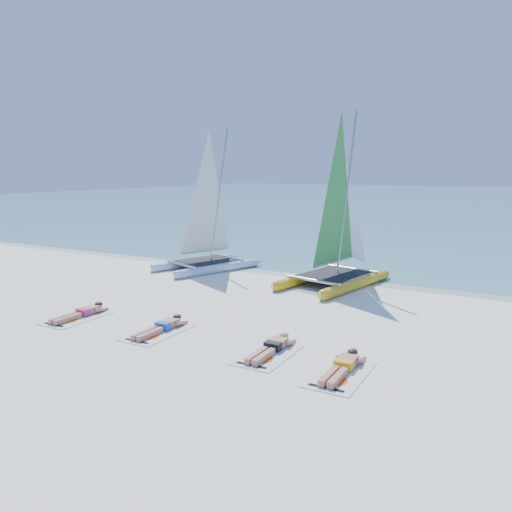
{
  "coord_description": "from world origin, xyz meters",
  "views": [
    {
      "loc": [
        7.68,
        -12.02,
        4.01
      ],
      "look_at": [
        0.43,
        1.2,
        1.4
      ],
      "focal_mm": 35.0,
      "sensor_mm": 36.0,
      "label": 1
    }
  ],
  "objects_px": {
    "towel_a": "(77,318)",
    "sunbather_c": "(272,347)",
    "towel_c": "(268,354)",
    "towel_d": "(340,374)",
    "sunbather_b": "(162,326)",
    "sunbather_d": "(343,366)",
    "towel_b": "(157,333)",
    "catamaran_blue": "(207,227)",
    "sunbather_a": "(82,312)",
    "catamaran_yellow": "(342,228)"
  },
  "relations": [
    {
      "from": "catamaran_blue",
      "to": "towel_b",
      "type": "relative_size",
      "value": 3.16
    },
    {
      "from": "towel_a",
      "to": "towel_b",
      "type": "bearing_deg",
      "value": 1.69
    },
    {
      "from": "sunbather_b",
      "to": "sunbather_d",
      "type": "xyz_separation_m",
      "value": [
        4.85,
        -0.27,
        0.0
      ]
    },
    {
      "from": "catamaran_yellow",
      "to": "sunbather_c",
      "type": "height_order",
      "value": "catamaran_yellow"
    },
    {
      "from": "towel_a",
      "to": "sunbather_d",
      "type": "relative_size",
      "value": 1.07
    },
    {
      "from": "towel_b",
      "to": "sunbather_b",
      "type": "xyz_separation_m",
      "value": [
        0.0,
        0.19,
        0.11
      ]
    },
    {
      "from": "towel_d",
      "to": "sunbather_d",
      "type": "distance_m",
      "value": 0.22
    },
    {
      "from": "towel_c",
      "to": "towel_d",
      "type": "height_order",
      "value": "same"
    },
    {
      "from": "sunbather_d",
      "to": "towel_c",
      "type": "bearing_deg",
      "value": 177.03
    },
    {
      "from": "sunbather_a",
      "to": "towel_c",
      "type": "xyz_separation_m",
      "value": [
        5.86,
        -0.09,
        -0.11
      ]
    },
    {
      "from": "catamaran_blue",
      "to": "towel_a",
      "type": "relative_size",
      "value": 3.16
    },
    {
      "from": "towel_c",
      "to": "sunbather_d",
      "type": "bearing_deg",
      "value": -2.97
    },
    {
      "from": "catamaran_yellow",
      "to": "sunbather_b",
      "type": "relative_size",
      "value": 3.66
    },
    {
      "from": "towel_c",
      "to": "catamaran_yellow",
      "type": "bearing_deg",
      "value": 97.42
    },
    {
      "from": "towel_b",
      "to": "towel_c",
      "type": "distance_m",
      "value": 3.1
    },
    {
      "from": "towel_d",
      "to": "towel_a",
      "type": "bearing_deg",
      "value": 178.61
    },
    {
      "from": "sunbather_a",
      "to": "sunbather_c",
      "type": "relative_size",
      "value": 1.0
    },
    {
      "from": "sunbather_a",
      "to": "towel_d",
      "type": "bearing_deg",
      "value": -2.83
    },
    {
      "from": "towel_c",
      "to": "towel_d",
      "type": "xyz_separation_m",
      "value": [
        1.75,
        -0.28,
        0.0
      ]
    },
    {
      "from": "towel_a",
      "to": "catamaran_blue",
      "type": "bearing_deg",
      "value": 95.55
    },
    {
      "from": "towel_b",
      "to": "sunbather_c",
      "type": "xyz_separation_m",
      "value": [
        3.1,
        0.21,
        0.11
      ]
    },
    {
      "from": "towel_b",
      "to": "sunbather_d",
      "type": "height_order",
      "value": "sunbather_d"
    },
    {
      "from": "towel_a",
      "to": "sunbather_d",
      "type": "distance_m",
      "value": 7.6
    },
    {
      "from": "catamaran_yellow",
      "to": "sunbather_a",
      "type": "xyz_separation_m",
      "value": [
        -4.87,
        -7.45,
        -1.87
      ]
    },
    {
      "from": "towel_b",
      "to": "sunbather_d",
      "type": "relative_size",
      "value": 1.07
    },
    {
      "from": "towel_d",
      "to": "sunbather_d",
      "type": "xyz_separation_m",
      "value": [
        0.0,
        0.19,
        0.11
      ]
    },
    {
      "from": "sunbather_b",
      "to": "towel_c",
      "type": "xyz_separation_m",
      "value": [
        3.1,
        -0.17,
        -0.11
      ]
    },
    {
      "from": "catamaran_blue",
      "to": "towel_c",
      "type": "height_order",
      "value": "catamaran_blue"
    },
    {
      "from": "sunbather_a",
      "to": "sunbather_b",
      "type": "distance_m",
      "value": 2.76
    },
    {
      "from": "towel_a",
      "to": "sunbather_c",
      "type": "xyz_separation_m",
      "value": [
        5.86,
        0.29,
        0.11
      ]
    },
    {
      "from": "sunbather_b",
      "to": "towel_d",
      "type": "relative_size",
      "value": 0.93
    },
    {
      "from": "towel_a",
      "to": "sunbather_b",
      "type": "bearing_deg",
      "value": 5.66
    },
    {
      "from": "catamaran_yellow",
      "to": "sunbather_a",
      "type": "height_order",
      "value": "catamaran_yellow"
    },
    {
      "from": "towel_c",
      "to": "sunbather_c",
      "type": "height_order",
      "value": "sunbather_c"
    },
    {
      "from": "sunbather_d",
      "to": "towel_a",
      "type": "bearing_deg",
      "value": -179.94
    },
    {
      "from": "towel_b",
      "to": "towel_c",
      "type": "xyz_separation_m",
      "value": [
        3.1,
        0.02,
        0.0
      ]
    },
    {
      "from": "sunbather_c",
      "to": "catamaran_blue",
      "type": "bearing_deg",
      "value": 132.55
    },
    {
      "from": "towel_a",
      "to": "sunbather_d",
      "type": "height_order",
      "value": "sunbather_d"
    },
    {
      "from": "towel_c",
      "to": "sunbather_c",
      "type": "distance_m",
      "value": 0.22
    },
    {
      "from": "catamaran_yellow",
      "to": "sunbather_c",
      "type": "relative_size",
      "value": 3.66
    },
    {
      "from": "catamaran_yellow",
      "to": "towel_d",
      "type": "bearing_deg",
      "value": -58.91
    },
    {
      "from": "towel_b",
      "to": "towel_d",
      "type": "xyz_separation_m",
      "value": [
        4.85,
        -0.27,
        0.0
      ]
    },
    {
      "from": "sunbather_b",
      "to": "catamaran_blue",
      "type": "bearing_deg",
      "value": 115.83
    },
    {
      "from": "towel_a",
      "to": "towel_b",
      "type": "relative_size",
      "value": 1.0
    },
    {
      "from": "towel_c",
      "to": "sunbather_c",
      "type": "relative_size",
      "value": 1.07
    },
    {
      "from": "catamaran_yellow",
      "to": "sunbather_c",
      "type": "xyz_separation_m",
      "value": [
        0.98,
        -7.35,
        -1.87
      ]
    },
    {
      "from": "sunbather_a",
      "to": "sunbather_c",
      "type": "distance_m",
      "value": 5.86
    },
    {
      "from": "sunbather_a",
      "to": "sunbather_d",
      "type": "distance_m",
      "value": 7.6
    },
    {
      "from": "sunbather_b",
      "to": "sunbather_c",
      "type": "xyz_separation_m",
      "value": [
        3.1,
        0.02,
        0.0
      ]
    },
    {
      "from": "catamaran_yellow",
      "to": "sunbather_c",
      "type": "distance_m",
      "value": 7.64
    }
  ]
}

